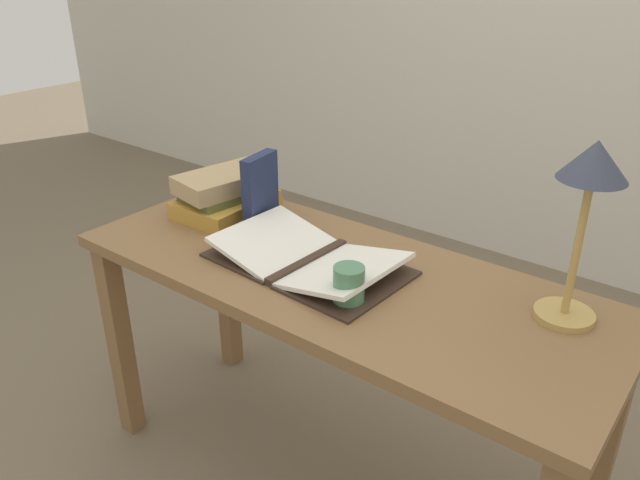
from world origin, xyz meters
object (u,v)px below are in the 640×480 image
open_book (308,259)px  reading_lamp (589,188)px  book_stack_tall (226,194)px  book_standing_upright (260,191)px  coffee_mug (349,285)px

open_book → reading_lamp: 0.72m
open_book → book_stack_tall: (-0.43, 0.12, 0.04)m
book_standing_upright → coffee_mug: size_ratio=2.09×
book_stack_tall → reading_lamp: bearing=2.2°
book_stack_tall → reading_lamp: (1.06, 0.04, 0.26)m
coffee_mug → book_stack_tall: bearing=161.6°
book_stack_tall → book_standing_upright: (0.16, -0.01, 0.05)m
open_book → reading_lamp: bearing=17.3°
book_stack_tall → coffee_mug: (0.63, -0.21, -0.01)m
book_stack_tall → open_book: bearing=-15.7°
book_standing_upright → coffee_mug: (0.47, -0.20, -0.06)m
open_book → reading_lamp: reading_lamp is taller
book_standing_upright → book_stack_tall: bearing=169.3°
open_book → book_stack_tall: book_stack_tall is taller
reading_lamp → coffee_mug: reading_lamp is taller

